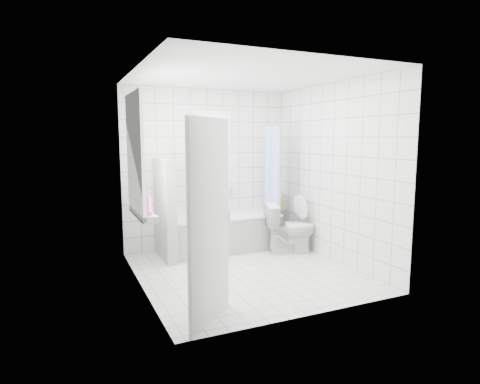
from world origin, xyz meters
name	(u,v)px	position (x,y,z in m)	size (l,w,h in m)	color
ground	(246,272)	(0.00, 0.00, 0.00)	(3.00, 3.00, 0.00)	white
ceiling	(246,75)	(0.00, 0.00, 2.60)	(3.00, 3.00, 0.00)	white
wall_back	(208,169)	(0.00, 1.50, 1.30)	(2.80, 0.02, 2.60)	white
wall_front	(311,190)	(0.00, -1.50, 1.30)	(2.80, 0.02, 2.60)	white
wall_left	(139,181)	(-1.40, 0.00, 1.30)	(0.02, 3.00, 2.60)	white
wall_right	(333,173)	(1.40, 0.00, 1.30)	(0.02, 3.00, 2.60)	white
window_left	(137,155)	(-1.35, 0.30, 1.60)	(0.01, 0.90, 1.40)	white
window_back	(214,129)	(0.10, 1.46, 1.95)	(0.50, 0.01, 0.50)	white
window_sill	(143,213)	(-1.31, 0.30, 0.86)	(0.18, 1.02, 0.08)	white
door	(209,223)	(-0.96, -1.21, 1.00)	(0.04, 0.80, 2.00)	silver
bathtub	(223,232)	(0.12, 1.12, 0.29)	(1.78, 0.77, 0.58)	white
partition_wall	(165,209)	(-0.84, 1.07, 0.75)	(0.15, 0.85, 1.50)	white
tiled_ledge	(276,224)	(1.25, 1.38, 0.28)	(0.40, 0.24, 0.55)	white
toilet	(290,228)	(1.03, 0.55, 0.40)	(0.45, 0.78, 0.80)	white
curtain_rod	(270,126)	(0.95, 1.10, 2.00)	(0.02, 0.02, 0.80)	silver
shower_curtain	(273,181)	(0.95, 0.97, 1.10)	(0.14, 0.48, 1.78)	#556DFC
tub_faucet	(221,195)	(0.22, 1.46, 0.85)	(0.18, 0.06, 0.06)	silver
sill_bottles	(145,203)	(-1.30, 0.16, 1.01)	(0.16, 0.78, 0.28)	#BE5F9C
ledge_bottles	(278,203)	(1.26, 1.36, 0.67)	(0.15, 0.15, 0.26)	#1B22DC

